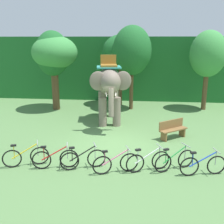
# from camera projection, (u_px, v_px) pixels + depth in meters

# --- Properties ---
(ground_plane) EXTENTS (80.00, 80.00, 0.00)m
(ground_plane) POSITION_uv_depth(u_px,v_px,m) (114.00, 146.00, 12.12)
(ground_plane) COLOR #567F47
(foliage_hedge) EXTENTS (36.00, 6.00, 4.82)m
(foliage_hedge) POSITION_uv_depth(u_px,v_px,m) (127.00, 66.00, 23.07)
(foliage_hedge) COLOR #1E6028
(foliage_hedge) RESTS_ON ground
(tree_center) EXTENTS (2.22, 2.22, 5.19)m
(tree_center) POSITION_uv_depth(u_px,v_px,m) (53.00, 54.00, 17.39)
(tree_center) COLOR brown
(tree_center) RESTS_ON ground
(tree_far_left) EXTENTS (2.94, 2.94, 4.88)m
(tree_far_left) POSITION_uv_depth(u_px,v_px,m) (55.00, 53.00, 17.34)
(tree_far_left) COLOR brown
(tree_far_left) RESTS_ON ground
(tree_center_right) EXTENTS (2.52, 2.52, 4.96)m
(tree_center_right) POSITION_uv_depth(u_px,v_px,m) (121.00, 52.00, 18.61)
(tree_center_right) COLOR brown
(tree_center_right) RESTS_ON ground
(tree_right) EXTENTS (2.51, 2.51, 5.52)m
(tree_right) POSITION_uv_depth(u_px,v_px,m) (132.00, 51.00, 17.39)
(tree_right) COLOR brown
(tree_right) RESTS_ON ground
(tree_left) EXTENTS (2.35, 2.35, 5.22)m
(tree_left) POSITION_uv_depth(u_px,v_px,m) (208.00, 54.00, 17.35)
(tree_left) COLOR brown
(tree_left) RESTS_ON ground
(elephant) EXTENTS (2.24, 4.23, 3.78)m
(elephant) POSITION_uv_depth(u_px,v_px,m) (109.00, 85.00, 14.85)
(elephant) COLOR gray
(elephant) RESTS_ON ground
(bike_yellow) EXTENTS (1.61, 0.75, 0.92)m
(bike_yellow) POSITION_uv_depth(u_px,v_px,m) (26.00, 156.00, 10.10)
(bike_yellow) COLOR black
(bike_yellow) RESTS_ON ground
(bike_red) EXTENTS (1.67, 0.59, 0.92)m
(bike_red) POSITION_uv_depth(u_px,v_px,m) (55.00, 159.00, 9.92)
(bike_red) COLOR black
(bike_red) RESTS_ON ground
(bike_black) EXTENTS (1.62, 0.73, 0.92)m
(bike_black) POSITION_uv_depth(u_px,v_px,m) (83.00, 159.00, 9.88)
(bike_black) COLOR black
(bike_black) RESTS_ON ground
(bike_pink) EXTENTS (1.62, 0.72, 0.92)m
(bike_pink) POSITION_uv_depth(u_px,v_px,m) (116.00, 163.00, 9.57)
(bike_pink) COLOR black
(bike_pink) RESTS_ON ground
(bike_white) EXTENTS (1.60, 0.77, 0.92)m
(bike_white) POSITION_uv_depth(u_px,v_px,m) (148.00, 161.00, 9.72)
(bike_white) COLOR black
(bike_white) RESTS_ON ground
(bike_green) EXTENTS (1.52, 0.89, 0.92)m
(bike_green) POSITION_uv_depth(u_px,v_px,m) (175.00, 160.00, 9.79)
(bike_green) COLOR black
(bike_green) RESTS_ON ground
(bike_blue) EXTENTS (1.68, 0.58, 0.92)m
(bike_blue) POSITION_uv_depth(u_px,v_px,m) (203.00, 165.00, 9.42)
(bike_blue) COLOR black
(bike_blue) RESTS_ON ground
(wooden_bench) EXTENTS (1.44, 1.24, 0.89)m
(wooden_bench) POSITION_uv_depth(u_px,v_px,m) (173.00, 129.00, 12.92)
(wooden_bench) COLOR brown
(wooden_bench) RESTS_ON ground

